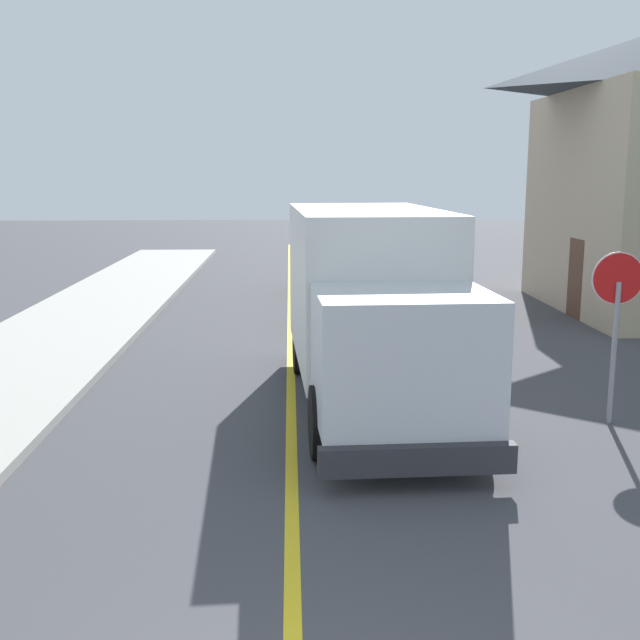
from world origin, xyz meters
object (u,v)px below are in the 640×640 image
box_truck (372,298)px  parked_car_near (361,299)px  parked_car_mid (343,269)px  stop_sign (617,304)px

box_truck → parked_car_near: box_truck is taller
box_truck → parked_car_mid: size_ratio=1.63×
parked_car_near → parked_car_mid: 5.89m
box_truck → stop_sign: size_ratio=2.75×
box_truck → stop_sign: (3.58, -1.29, 0.09)m
box_truck → parked_car_mid: (0.35, 11.77, -0.97)m
box_truck → parked_car_mid: box_truck is taller
parked_car_near → stop_sign: bearing=-65.8°
box_truck → parked_car_mid: 11.81m
parked_car_near → box_truck: bearing=-93.5°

